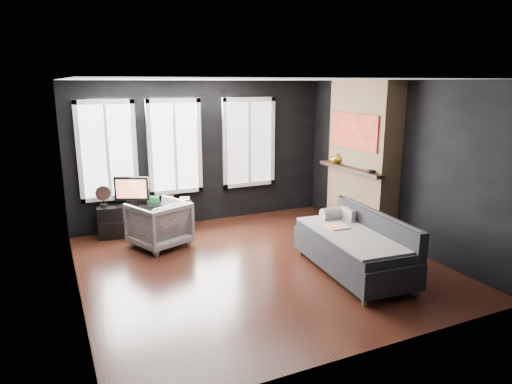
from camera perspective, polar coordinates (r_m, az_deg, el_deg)
name	(u,v)px	position (r m, az deg, el deg)	size (l,w,h in m)	color
floor	(258,265)	(6.91, 0.30, -9.12)	(5.00, 5.00, 0.00)	black
ceiling	(259,79)	(6.37, 0.33, 13.89)	(5.00, 5.00, 0.00)	white
wall_back	(203,153)	(8.80, -6.67, 4.89)	(5.00, 0.02, 2.70)	black
wall_left	(71,194)	(5.92, -22.16, -0.29)	(0.02, 5.00, 2.70)	black
wall_right	(395,164)	(7.89, 17.01, 3.38)	(0.02, 5.00, 2.70)	black
windows	(178,98)	(8.54, -9.70, 11.48)	(4.00, 0.16, 1.76)	white
fireplace	(363,159)	(8.21, 13.18, 4.00)	(0.70, 1.62, 2.70)	#93724C
sofa	(353,244)	(6.64, 12.04, -6.38)	(1.01, 2.02, 0.87)	#27272A
stripe_pillow	(347,219)	(7.14, 11.27, -3.29)	(0.08, 0.32, 0.32)	gray
armchair	(159,222)	(7.70, -12.03, -3.67)	(0.82, 0.77, 0.85)	white
media_console	(146,218)	(8.49, -13.63, -3.13)	(1.64, 0.51, 0.56)	black
monitor	(132,189)	(8.33, -15.29, 0.42)	(0.62, 0.13, 0.55)	black
desk_fan	(103,195)	(8.36, -18.57, -0.41)	(0.26, 0.26, 0.37)	#A2A2A2
mug	(170,198)	(8.38, -10.66, -0.73)	(0.13, 0.10, 0.13)	#DC5802
book	(179,193)	(8.51, -9.58, -0.06)	(0.18, 0.02, 0.25)	#B8B092
storage_box	(153,199)	(8.37, -12.73, -0.92)	(0.20, 0.13, 0.11)	#246A2E
mantel_vase	(336,158)	(8.42, 9.95, 4.23)	(0.19, 0.20, 0.19)	#C07A28
mantel_clock	(371,171)	(7.65, 14.19, 2.52)	(0.13, 0.13, 0.04)	black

